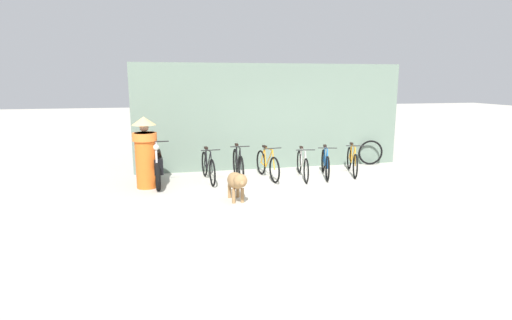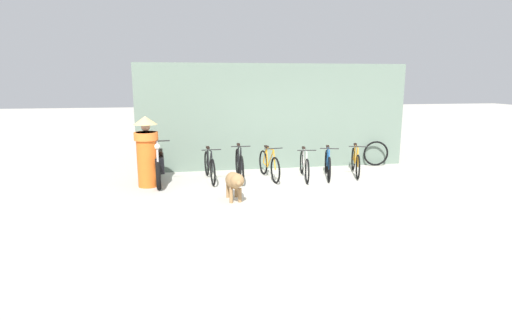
{
  "view_description": "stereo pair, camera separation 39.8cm",
  "coord_description": "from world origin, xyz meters",
  "px_view_note": "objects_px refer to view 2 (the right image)",
  "views": [
    {
      "loc": [
        -2.84,
        -7.76,
        2.44
      ],
      "look_at": [
        -0.9,
        0.94,
        0.65
      ],
      "focal_mm": 28.0,
      "sensor_mm": 36.0,
      "label": 1
    },
    {
      "loc": [
        -2.45,
        -7.84,
        2.44
      ],
      "look_at": [
        -0.9,
        0.94,
        0.65
      ],
      "focal_mm": 28.0,
      "sensor_mm": 36.0,
      "label": 2
    }
  ],
  "objects_px": {
    "bicycle_1": "(239,165)",
    "person_in_robes": "(147,150)",
    "bicycle_3": "(304,165)",
    "bicycle_4": "(328,164)",
    "bicycle_2": "(269,165)",
    "bicycle_0": "(210,167)",
    "stray_dog": "(234,181)",
    "spare_tire_left": "(376,153)",
    "motorcycle": "(158,165)",
    "bicycle_5": "(355,162)"
  },
  "relations": [
    {
      "from": "bicycle_1",
      "to": "person_in_robes",
      "type": "distance_m",
      "value": 2.25
    },
    {
      "from": "bicycle_3",
      "to": "bicycle_4",
      "type": "xyz_separation_m",
      "value": [
        0.62,
        0.01,
        0.0
      ]
    },
    {
      "from": "bicycle_2",
      "to": "bicycle_1",
      "type": "bearing_deg",
      "value": -96.97
    },
    {
      "from": "bicycle_0",
      "to": "stray_dog",
      "type": "distance_m",
      "value": 1.87
    },
    {
      "from": "stray_dog",
      "to": "bicycle_1",
      "type": "bearing_deg",
      "value": 165.38
    },
    {
      "from": "bicycle_3",
      "to": "bicycle_4",
      "type": "distance_m",
      "value": 0.62
    },
    {
      "from": "bicycle_0",
      "to": "spare_tire_left",
      "type": "xyz_separation_m",
      "value": [
        4.83,
        0.89,
        0.01
      ]
    },
    {
      "from": "motorcycle",
      "to": "spare_tire_left",
      "type": "height_order",
      "value": "motorcycle"
    },
    {
      "from": "bicycle_3",
      "to": "spare_tire_left",
      "type": "xyz_separation_m",
      "value": [
        2.47,
        1.09,
        0.03
      ]
    },
    {
      "from": "stray_dog",
      "to": "spare_tire_left",
      "type": "height_order",
      "value": "spare_tire_left"
    },
    {
      "from": "bicycle_0",
      "to": "stray_dog",
      "type": "height_order",
      "value": "bicycle_0"
    },
    {
      "from": "bicycle_2",
      "to": "stray_dog",
      "type": "bearing_deg",
      "value": -38.3
    },
    {
      "from": "bicycle_0",
      "to": "person_in_robes",
      "type": "relative_size",
      "value": 1.02
    },
    {
      "from": "motorcycle",
      "to": "bicycle_2",
      "type": "bearing_deg",
      "value": 85.42
    },
    {
      "from": "bicycle_0",
      "to": "bicycle_3",
      "type": "xyz_separation_m",
      "value": [
        2.36,
        -0.2,
        -0.02
      ]
    },
    {
      "from": "bicycle_1",
      "to": "spare_tire_left",
      "type": "height_order",
      "value": "bicycle_1"
    },
    {
      "from": "bicycle_3",
      "to": "bicycle_1",
      "type": "bearing_deg",
      "value": -85.3
    },
    {
      "from": "bicycle_2",
      "to": "spare_tire_left",
      "type": "height_order",
      "value": "bicycle_2"
    },
    {
      "from": "stray_dog",
      "to": "bicycle_3",
      "type": "bearing_deg",
      "value": 125.8
    },
    {
      "from": "bicycle_2",
      "to": "bicycle_4",
      "type": "xyz_separation_m",
      "value": [
        1.5,
        -0.13,
        -0.01
      ]
    },
    {
      "from": "bicycle_4",
      "to": "motorcycle",
      "type": "height_order",
      "value": "motorcycle"
    },
    {
      "from": "bicycle_0",
      "to": "bicycle_2",
      "type": "bearing_deg",
      "value": 82.59
    },
    {
      "from": "person_in_robes",
      "to": "bicycle_0",
      "type": "bearing_deg",
      "value": 159.44
    },
    {
      "from": "bicycle_1",
      "to": "bicycle_3",
      "type": "bearing_deg",
      "value": 86.66
    },
    {
      "from": "bicycle_2",
      "to": "motorcycle",
      "type": "distance_m",
      "value": 2.72
    },
    {
      "from": "motorcycle",
      "to": "stray_dog",
      "type": "bearing_deg",
      "value": 38.34
    },
    {
      "from": "bicycle_0",
      "to": "motorcycle",
      "type": "bearing_deg",
      "value": -93.74
    },
    {
      "from": "stray_dog",
      "to": "spare_tire_left",
      "type": "distance_m",
      "value": 5.21
    },
    {
      "from": "bicycle_4",
      "to": "spare_tire_left",
      "type": "bearing_deg",
      "value": 136.4
    },
    {
      "from": "stray_dog",
      "to": "person_in_robes",
      "type": "height_order",
      "value": "person_in_robes"
    },
    {
      "from": "bicycle_0",
      "to": "person_in_robes",
      "type": "xyz_separation_m",
      "value": [
        -1.45,
        -0.31,
        0.51
      ]
    },
    {
      "from": "bicycle_1",
      "to": "bicycle_2",
      "type": "relative_size",
      "value": 1.06
    },
    {
      "from": "bicycle_1",
      "to": "bicycle_3",
      "type": "height_order",
      "value": "bicycle_1"
    },
    {
      "from": "bicycle_5",
      "to": "motorcycle",
      "type": "distance_m",
      "value": 5.04
    },
    {
      "from": "stray_dog",
      "to": "person_in_robes",
      "type": "xyz_separation_m",
      "value": [
        -1.84,
        1.52,
        0.44
      ]
    },
    {
      "from": "bicycle_3",
      "to": "person_in_robes",
      "type": "xyz_separation_m",
      "value": [
        -3.81,
        -0.11,
        0.52
      ]
    },
    {
      "from": "bicycle_0",
      "to": "bicycle_5",
      "type": "height_order",
      "value": "bicycle_0"
    },
    {
      "from": "bicycle_3",
      "to": "motorcycle",
      "type": "xyz_separation_m",
      "value": [
        -3.59,
        0.18,
        0.11
      ]
    },
    {
      "from": "bicycle_1",
      "to": "bicycle_4",
      "type": "relative_size",
      "value": 1.08
    },
    {
      "from": "bicycle_2",
      "to": "motorcycle",
      "type": "relative_size",
      "value": 0.84
    },
    {
      "from": "bicycle_1",
      "to": "bicycle_5",
      "type": "xyz_separation_m",
      "value": [
        3.07,
        0.03,
        -0.03
      ]
    },
    {
      "from": "bicycle_1",
      "to": "person_in_robes",
      "type": "height_order",
      "value": "person_in_robes"
    },
    {
      "from": "bicycle_2",
      "to": "bicycle_5",
      "type": "bearing_deg",
      "value": 84.27
    },
    {
      "from": "stray_dog",
      "to": "spare_tire_left",
      "type": "xyz_separation_m",
      "value": [
        4.44,
        2.72,
        -0.06
      ]
    },
    {
      "from": "bicycle_4",
      "to": "person_in_robes",
      "type": "height_order",
      "value": "person_in_robes"
    },
    {
      "from": "bicycle_0",
      "to": "stray_dog",
      "type": "relative_size",
      "value": 1.47
    },
    {
      "from": "bicycle_2",
      "to": "stray_dog",
      "type": "distance_m",
      "value": 2.07
    },
    {
      "from": "bicycle_2",
      "to": "spare_tire_left",
      "type": "relative_size",
      "value": 2.2
    },
    {
      "from": "bicycle_5",
      "to": "person_in_robes",
      "type": "relative_size",
      "value": 0.99
    },
    {
      "from": "bicycle_1",
      "to": "bicycle_3",
      "type": "distance_m",
      "value": 1.64
    }
  ]
}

